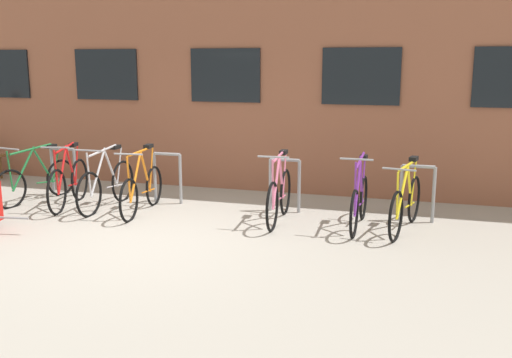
{
  "coord_description": "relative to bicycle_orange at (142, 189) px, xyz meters",
  "views": [
    {
      "loc": [
        3.5,
        -6.63,
        2.31
      ],
      "look_at": [
        1.05,
        1.6,
        0.56
      ],
      "focal_mm": 40.31,
      "sensor_mm": 36.0,
      "label": 1
    }
  ],
  "objects": [
    {
      "name": "bicycle_silver",
      "position": [
        -0.68,
        0.09,
        0.01
      ],
      "size": [
        0.44,
        1.75,
        1.04
      ],
      "color": "black",
      "rests_on": "ground"
    },
    {
      "name": "bicycle_purple",
      "position": [
        3.34,
        0.15,
        0.0
      ],
      "size": [
        0.44,
        1.66,
        1.08
      ],
      "color": "black",
      "rests_on": "ground"
    },
    {
      "name": "bicycle_yellow",
      "position": [
        3.97,
        0.18,
        0.01
      ],
      "size": [
        0.5,
        1.76,
        1.01
      ],
      "color": "black",
      "rests_on": "ground"
    },
    {
      "name": "ground_plane",
      "position": [
        0.69,
        -1.22,
        -0.38
      ],
      "size": [
        42.0,
        42.0,
        0.0
      ],
      "primitive_type": "plane",
      "color": "#9E998E"
    },
    {
      "name": "bicycle_red",
      "position": [
        -1.33,
        0.01,
        0.02
      ],
      "size": [
        0.52,
        1.65,
        1.07
      ],
      "color": "black",
      "rests_on": "ground"
    },
    {
      "name": "bicycle_pink",
      "position": [
        2.17,
        0.12,
        0.01
      ],
      "size": [
        0.44,
        1.67,
        1.06
      ],
      "color": "black",
      "rests_on": "ground"
    },
    {
      "name": "bicycle_orange",
      "position": [
        0.0,
        0.0,
        0.0
      ],
      "size": [
        0.44,
        1.69,
        1.05
      ],
      "color": "black",
      "rests_on": "ground"
    },
    {
      "name": "bicycle_green",
      "position": [
        -2.06,
        0.17,
        -0.01
      ],
      "size": [
        0.51,
        1.7,
        0.99
      ],
      "color": "black",
      "rests_on": "ground"
    },
    {
      "name": "bike_rack",
      "position": [
        1.11,
        0.68,
        0.13
      ],
      "size": [
        6.51,
        0.05,
        0.85
      ],
      "color": "gray",
      "rests_on": "ground"
    },
    {
      "name": "storefront_building",
      "position": [
        0.69,
        5.36,
        2.13
      ],
      "size": [
        28.0,
        6.8,
        5.01
      ],
      "color": "brown",
      "rests_on": "ground"
    }
  ]
}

